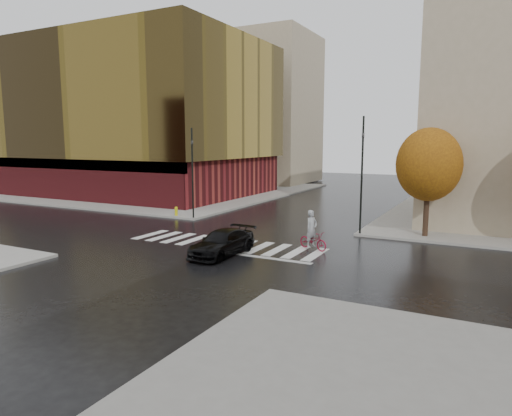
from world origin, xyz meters
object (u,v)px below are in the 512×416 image
Objects in this scene: fire_hydrant at (176,211)px; traffic_light_ne at (362,168)px; traffic_light_nw at (192,168)px; sedan at (222,243)px; cyclist at (313,236)px.

traffic_light_ne is at bearing -0.80° from fire_hydrant.
traffic_light_nw is 12.61m from traffic_light_ne.
traffic_light_nw is 9.51× the size of fire_hydrant.
sedan is 6.38× the size of fire_hydrant.
cyclist reaches higher than fire_hydrant.
traffic_light_nw is (-11.25, 4.79, 3.13)m from cyclist.
fire_hydrant is (-13.00, 4.99, -0.20)m from cyclist.
sedan is at bearing 26.89° from traffic_light_nw.
fire_hydrant is at bearing 92.03° from cyclist.
traffic_light_ne is (5.06, 8.10, 3.59)m from sedan.
cyclist is (3.71, 3.31, 0.09)m from sedan.
cyclist is at bearing -20.99° from fire_hydrant.
traffic_light_nw reaches higher than fire_hydrant.
sedan reaches higher than fire_hydrant.
cyclist is at bearing 70.00° from traffic_light_ne.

